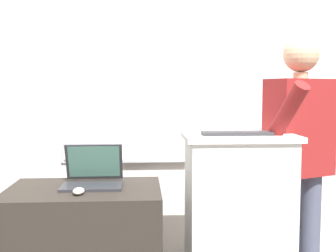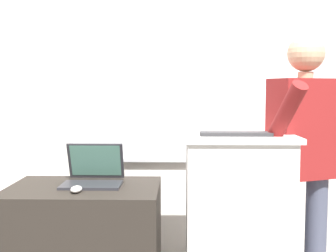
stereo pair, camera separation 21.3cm
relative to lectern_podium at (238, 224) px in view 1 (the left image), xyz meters
name	(u,v)px [view 1 (the left image)]	position (x,y,z in m)	size (l,w,h in m)	color
back_wall	(160,85)	(-0.42, 0.77, 0.81)	(6.40, 0.17, 2.67)	silver
lectern_podium	(238,224)	(0.00, 0.00, 0.00)	(0.63, 0.43, 1.06)	silver
person_presenter	(299,150)	(0.41, 0.16, 0.41)	(0.57, 0.63, 1.63)	#474C60
laptop	(93,173)	(-0.83, 0.08, 0.29)	(0.34, 0.29, 0.23)	#28282D
wireless_keyboard	(237,133)	(-0.02, -0.05, 0.54)	(0.39, 0.11, 0.02)	#2D2D30
computer_mouse_by_laptop	(79,191)	(-0.89, -0.13, 0.24)	(0.06, 0.10, 0.03)	silver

